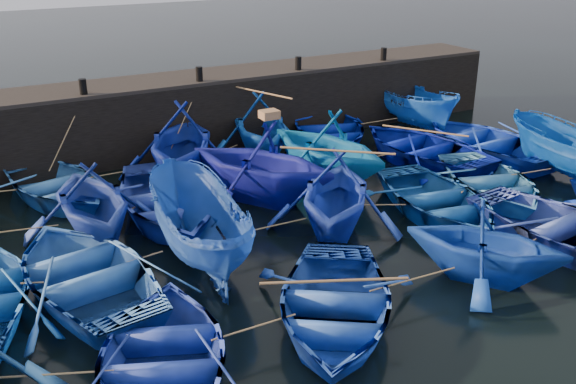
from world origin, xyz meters
TOP-DOWN VIEW (x-y plane):
  - ground at (0.00, 0.00)m, footprint 120.00×120.00m
  - quay_wall at (0.00, 10.50)m, footprint 26.00×2.50m
  - quay_top at (0.00, 10.50)m, footprint 26.00×2.50m
  - bollard_1 at (-4.00, 9.60)m, footprint 0.24×0.24m
  - bollard_2 at (0.00, 9.60)m, footprint 0.24×0.24m
  - bollard_3 at (4.00, 9.60)m, footprint 0.24×0.24m
  - bollard_4 at (8.00, 9.60)m, footprint 0.24×0.24m
  - boat_1 at (-5.53, 7.46)m, footprint 4.70×5.68m
  - boat_2 at (-1.55, 7.50)m, footprint 5.81×6.10m
  - boat_3 at (1.64, 8.18)m, footprint 4.80×5.22m
  - boat_4 at (4.54, 8.24)m, footprint 5.48×6.43m
  - boat_5 at (8.69, 8.20)m, footprint 1.97×4.83m
  - boat_7 at (-5.15, 4.43)m, footprint 3.61×4.19m
  - boat_8 at (-3.06, 4.62)m, footprint 4.72×6.12m
  - boat_9 at (-0.20, 4.49)m, footprint 6.03×6.23m
  - boat_10 at (2.33, 4.84)m, footprint 5.07×5.54m
  - boat_11 at (6.26, 4.79)m, footprint 4.52×5.87m
  - boat_12 at (8.69, 4.25)m, footprint 4.29×5.77m
  - boat_14 at (-5.98, 1.61)m, footprint 4.57×5.86m
  - boat_15 at (-3.29, 1.74)m, footprint 2.45×5.25m
  - boat_16 at (0.61, 1.69)m, footprint 5.52×5.62m
  - boat_17 at (3.64, 1.06)m, footprint 4.36×5.54m
  - boat_18 at (5.98, 1.37)m, footprint 4.73×5.62m
  - boat_19 at (9.28, 1.17)m, footprint 2.05×4.90m
  - boat_21 at (-5.45, -2.09)m, footprint 5.11×5.85m
  - boat_22 at (-1.88, -2.09)m, footprint 5.69×6.05m
  - boat_23 at (2.17, -2.19)m, footprint 4.73×4.84m
  - boat_24 at (5.13, -2.05)m, footprint 4.32×5.66m
  - wooden_crate at (0.10, 4.49)m, footprint 0.52×0.43m
  - mooring_ropes at (-0.26, 5.04)m, footprint 17.99×11.73m
  - loose_oars at (1.66, 3.15)m, footprint 10.39×12.35m

SIDE VIEW (x-z plane):
  - ground at x=0.00m, z-range 0.00..0.00m
  - boat_18 at x=5.98m, z-range 0.00..1.00m
  - boat_21 at x=-5.45m, z-range 0.00..1.01m
  - boat_22 at x=-1.88m, z-range 0.00..1.02m
  - boat_1 at x=-5.53m, z-range 0.00..1.02m
  - boat_17 at x=3.64m, z-range 0.00..1.04m
  - boat_24 at x=5.13m, z-range 0.00..1.10m
  - boat_14 at x=-5.98m, z-range 0.00..1.11m
  - boat_11 at x=6.26m, z-range 0.00..1.13m
  - boat_4 at x=4.54m, z-range 0.00..1.13m
  - boat_12 at x=8.69m, z-range 0.00..1.15m
  - boat_8 at x=-3.06m, z-range 0.00..1.17m
  - mooring_ropes at x=-0.26m, z-range -0.18..1.92m
  - boat_5 at x=8.69m, z-range 0.00..1.85m
  - boat_19 at x=9.28m, z-range 0.00..1.86m
  - boat_23 at x=2.17m, z-range 0.00..1.93m
  - boat_15 at x=-3.29m, z-range 0.00..1.96m
  - boat_7 at x=-5.15m, z-range 0.00..2.19m
  - boat_16 at x=0.61m, z-range 0.00..2.24m
  - boat_3 at x=1.64m, z-range 0.00..2.31m
  - boat_10 at x=2.33m, z-range 0.00..2.47m
  - quay_wall at x=0.00m, z-range 0.00..2.50m
  - boat_2 at x=-1.55m, z-range 0.00..2.51m
  - boat_9 at x=-0.20m, z-range 0.00..2.51m
  - loose_oars at x=1.66m, z-range 1.03..2.38m
  - quay_top at x=0.00m, z-range 2.50..2.62m
  - wooden_crate at x=0.10m, z-range 2.51..2.75m
  - bollard_1 at x=-4.00m, z-range 2.62..3.12m
  - bollard_2 at x=0.00m, z-range 2.62..3.12m
  - bollard_3 at x=4.00m, z-range 2.62..3.12m
  - bollard_4 at x=8.00m, z-range 2.62..3.12m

